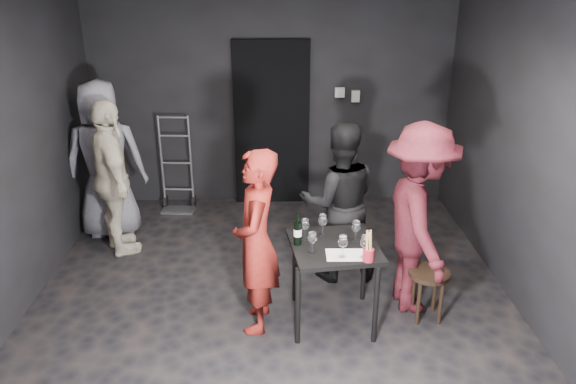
{
  "coord_description": "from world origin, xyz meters",
  "views": [
    {
      "loc": [
        0.03,
        -4.46,
        2.96
      ],
      "look_at": [
        0.15,
        0.25,
        1.02
      ],
      "focal_mm": 35.0,
      "sensor_mm": 36.0,
      "label": 1
    }
  ],
  "objects_px": {
    "woman_black": "(339,198)",
    "wine_bottle": "(298,232)",
    "tasting_table": "(334,255)",
    "bystander_grey": "(103,145)",
    "bystander_cream": "(111,170)",
    "breadstick_cup": "(369,246)",
    "hand_truck": "(178,193)",
    "server_red": "(256,236)",
    "man_maroon": "(420,205)",
    "stool": "(429,281)"
  },
  "relations": [
    {
      "from": "stool",
      "to": "bystander_cream",
      "type": "relative_size",
      "value": 0.25
    },
    {
      "from": "server_red",
      "to": "breadstick_cup",
      "type": "xyz_separation_m",
      "value": [
        0.89,
        -0.24,
        0.01
      ]
    },
    {
      "from": "bystander_cream",
      "to": "wine_bottle",
      "type": "xyz_separation_m",
      "value": [
        1.89,
        -1.33,
        -0.09
      ]
    },
    {
      "from": "server_red",
      "to": "bystander_cream",
      "type": "height_order",
      "value": "bystander_cream"
    },
    {
      "from": "tasting_table",
      "to": "wine_bottle",
      "type": "bearing_deg",
      "value": 176.74
    },
    {
      "from": "tasting_table",
      "to": "server_red",
      "type": "xyz_separation_m",
      "value": [
        -0.66,
        -0.04,
        0.21
      ]
    },
    {
      "from": "wine_bottle",
      "to": "server_red",
      "type": "bearing_deg",
      "value": -169.96
    },
    {
      "from": "woman_black",
      "to": "man_maroon",
      "type": "relative_size",
      "value": 0.85
    },
    {
      "from": "bystander_grey",
      "to": "wine_bottle",
      "type": "height_order",
      "value": "bystander_grey"
    },
    {
      "from": "woman_black",
      "to": "wine_bottle",
      "type": "distance_m",
      "value": 0.88
    },
    {
      "from": "bystander_cream",
      "to": "wine_bottle",
      "type": "relative_size",
      "value": 6.73
    },
    {
      "from": "server_red",
      "to": "wine_bottle",
      "type": "bearing_deg",
      "value": 103.25
    },
    {
      "from": "tasting_table",
      "to": "man_maroon",
      "type": "xyz_separation_m",
      "value": [
        0.76,
        0.22,
        0.35
      ]
    },
    {
      "from": "hand_truck",
      "to": "bystander_cream",
      "type": "relative_size",
      "value": 0.64
    },
    {
      "from": "breadstick_cup",
      "to": "woman_black",
      "type": "bearing_deg",
      "value": 96.17
    },
    {
      "from": "stool",
      "to": "bystander_grey",
      "type": "height_order",
      "value": "bystander_grey"
    },
    {
      "from": "server_red",
      "to": "breadstick_cup",
      "type": "bearing_deg",
      "value": 78.3
    },
    {
      "from": "bystander_cream",
      "to": "bystander_grey",
      "type": "height_order",
      "value": "bystander_grey"
    },
    {
      "from": "hand_truck",
      "to": "man_maroon",
      "type": "distance_m",
      "value": 3.44
    },
    {
      "from": "stool",
      "to": "bystander_cream",
      "type": "xyz_separation_m",
      "value": [
        -3.04,
        1.34,
        0.57
      ]
    },
    {
      "from": "hand_truck",
      "to": "breadstick_cup",
      "type": "bearing_deg",
      "value": -50.63
    },
    {
      "from": "bystander_cream",
      "to": "tasting_table",
      "type": "bearing_deg",
      "value": -149.53
    },
    {
      "from": "woman_black",
      "to": "breadstick_cup",
      "type": "relative_size",
      "value": 6.03
    },
    {
      "from": "tasting_table",
      "to": "wine_bottle",
      "type": "xyz_separation_m",
      "value": [
        -0.31,
        0.02,
        0.21
      ]
    },
    {
      "from": "hand_truck",
      "to": "server_red",
      "type": "bearing_deg",
      "value": -63.04
    },
    {
      "from": "breadstick_cup",
      "to": "stool",
      "type": "bearing_deg",
      "value": 25.96
    },
    {
      "from": "bystander_grey",
      "to": "breadstick_cup",
      "type": "xyz_separation_m",
      "value": [
        2.63,
        -2.07,
        -0.21
      ]
    },
    {
      "from": "woman_black",
      "to": "bystander_grey",
      "type": "bearing_deg",
      "value": -24.63
    },
    {
      "from": "woman_black",
      "to": "breadstick_cup",
      "type": "height_order",
      "value": "woman_black"
    },
    {
      "from": "bystander_cream",
      "to": "stool",
      "type": "bearing_deg",
      "value": -141.8
    },
    {
      "from": "hand_truck",
      "to": "wine_bottle",
      "type": "relative_size",
      "value": 4.31
    },
    {
      "from": "tasting_table",
      "to": "bystander_grey",
      "type": "distance_m",
      "value": 3.02
    },
    {
      "from": "stool",
      "to": "breadstick_cup",
      "type": "height_order",
      "value": "breadstick_cup"
    },
    {
      "from": "bystander_cream",
      "to": "wine_bottle",
      "type": "height_order",
      "value": "bystander_cream"
    },
    {
      "from": "man_maroon",
      "to": "wine_bottle",
      "type": "xyz_separation_m",
      "value": [
        -1.07,
        -0.21,
        -0.14
      ]
    },
    {
      "from": "bystander_cream",
      "to": "breadstick_cup",
      "type": "bearing_deg",
      "value": -151.79
    },
    {
      "from": "woman_black",
      "to": "wine_bottle",
      "type": "bearing_deg",
      "value": 57.51
    },
    {
      "from": "man_maroon",
      "to": "bystander_grey",
      "type": "xyz_separation_m",
      "value": [
        -3.15,
        1.56,
        0.08
      ]
    },
    {
      "from": "tasting_table",
      "to": "server_red",
      "type": "bearing_deg",
      "value": -176.2
    },
    {
      "from": "hand_truck",
      "to": "breadstick_cup",
      "type": "height_order",
      "value": "hand_truck"
    },
    {
      "from": "bystander_grey",
      "to": "breadstick_cup",
      "type": "bearing_deg",
      "value": 134.58
    },
    {
      "from": "bystander_cream",
      "to": "bystander_grey",
      "type": "relative_size",
      "value": 0.88
    },
    {
      "from": "wine_bottle",
      "to": "breadstick_cup",
      "type": "distance_m",
      "value": 0.63
    },
    {
      "from": "bystander_cream",
      "to": "breadstick_cup",
      "type": "xyz_separation_m",
      "value": [
        2.44,
        -1.63,
        -0.07
      ]
    },
    {
      "from": "stool",
      "to": "server_red",
      "type": "height_order",
      "value": "server_red"
    },
    {
      "from": "man_maroon",
      "to": "breadstick_cup",
      "type": "distance_m",
      "value": 0.74
    },
    {
      "from": "wine_bottle",
      "to": "breadstick_cup",
      "type": "xyz_separation_m",
      "value": [
        0.55,
        -0.3,
        0.02
      ]
    },
    {
      "from": "bystander_cream",
      "to": "hand_truck",
      "type": "bearing_deg",
      "value": -50.58
    },
    {
      "from": "bystander_cream",
      "to": "wine_bottle",
      "type": "bearing_deg",
      "value": -153.17
    },
    {
      "from": "breadstick_cup",
      "to": "bystander_cream",
      "type": "bearing_deg",
      "value": 146.28
    }
  ]
}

